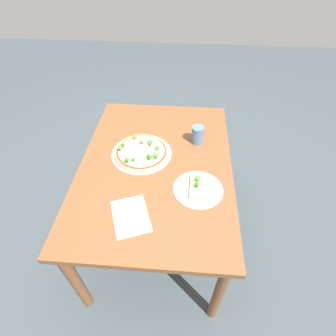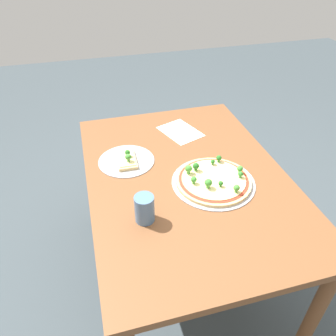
# 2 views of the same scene
# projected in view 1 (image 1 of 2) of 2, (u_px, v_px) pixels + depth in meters

# --- Properties ---
(ground_plane) EXTENTS (8.00, 8.00, 0.00)m
(ground_plane) POSITION_uv_depth(u_px,v_px,m) (159.00, 228.00, 2.12)
(ground_plane) COLOR #3D474C
(dining_table) EXTENTS (1.31, 0.92, 0.73)m
(dining_table) POSITION_uv_depth(u_px,v_px,m) (156.00, 173.00, 1.66)
(dining_table) COLOR brown
(dining_table) RESTS_ON ground_plane
(pizza_tray_whole) EXTENTS (0.38, 0.38, 0.07)m
(pizza_tray_whole) POSITION_uv_depth(u_px,v_px,m) (142.00, 152.00, 1.65)
(pizza_tray_whole) COLOR #A3A3A8
(pizza_tray_whole) RESTS_ON dining_table
(pizza_tray_slice) EXTENTS (0.28, 0.28, 0.07)m
(pizza_tray_slice) POSITION_uv_depth(u_px,v_px,m) (198.00, 188.00, 1.45)
(pizza_tray_slice) COLOR #A3A3A8
(pizza_tray_slice) RESTS_ON dining_table
(drinking_cup) EXTENTS (0.08, 0.08, 0.12)m
(drinking_cup) POSITION_uv_depth(u_px,v_px,m) (197.00, 135.00, 1.71)
(drinking_cup) COLOR #4C7099
(drinking_cup) RESTS_ON dining_table
(paper_menu) EXTENTS (0.28, 0.25, 0.00)m
(paper_menu) POSITION_uv_depth(u_px,v_px,m) (131.00, 216.00, 1.33)
(paper_menu) COLOR white
(paper_menu) RESTS_ON dining_table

